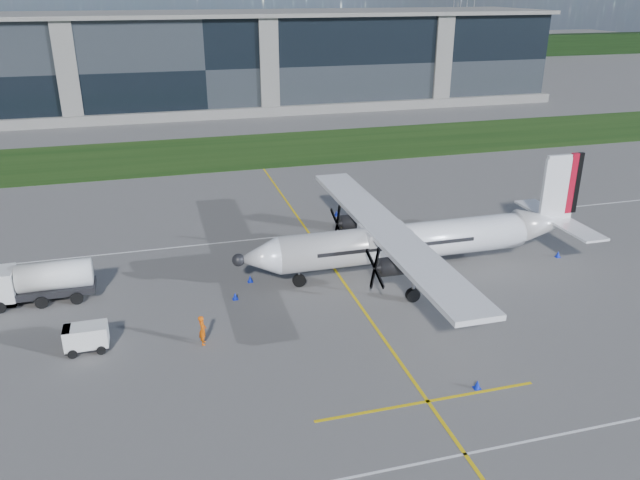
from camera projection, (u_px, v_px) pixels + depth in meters
ground at (237, 169)px, 72.03m from camera, size 400.00×400.00×0.00m
grass_strip at (227, 152)px, 79.16m from camera, size 400.00×18.00×0.04m
terminal_building at (199, 63)px, 104.86m from camera, size 120.00×20.00×15.00m
tree_line at (179, 55)px, 160.08m from camera, size 400.00×6.00×6.00m
pylon_east at (464, 2)px, 185.42m from camera, size 9.00×4.60×30.00m
yellow_taxiway_centerline at (337, 272)px, 46.01m from camera, size 0.20×70.00×0.01m
turboprop_aircraft at (417, 220)px, 44.49m from camera, size 26.25×27.22×8.17m
fuel_tanker_truck at (31, 284)px, 41.20m from camera, size 7.25×2.36×2.72m
baggage_tug at (86, 338)px, 35.96m from camera, size 2.59×1.55×1.55m
ground_crew_person at (202, 328)px, 36.47m from camera, size 0.67×0.90×2.11m
safety_cone_fwd at (235, 296)px, 41.98m from camera, size 0.36×0.36×0.50m
safety_cone_stbdwing at (336, 213)px, 57.20m from camera, size 0.36×0.36×0.50m
safety_cone_tail at (558, 254)px, 48.50m from camera, size 0.36×0.36×0.50m
safety_cone_portwing at (477, 384)px, 32.68m from camera, size 0.36×0.36×0.50m
safety_cone_nose_stbd at (250, 279)px, 44.44m from camera, size 0.36×0.36×0.50m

